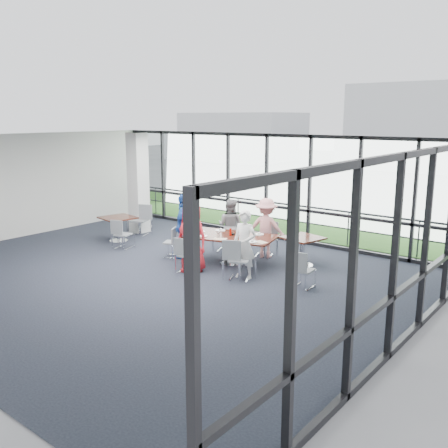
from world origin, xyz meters
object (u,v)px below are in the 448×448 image
Objects in this scene: side_table_right at (303,242)px; chair_spare_la at (123,234)px; diner_far_left at (230,226)px; diner_end at (184,226)px; chair_spare_r at (303,270)px; diner_far_right at (266,228)px; chair_spare_lb at (139,221)px; chair_main_end at (172,242)px; diner_near_right at (244,244)px; chair_main_nr at (239,260)px; chair_main_fl at (226,235)px; chair_main_nl at (188,255)px; chair_main_fr at (264,240)px; diner_near_left at (192,237)px; structural_column at (138,183)px; side_table_left at (118,220)px; main_table at (231,239)px.

chair_spare_la reaches higher than side_table_right.
side_table_right is at bearing 173.00° from diner_far_left.
diner_end is (-2.86, -1.26, 0.23)m from side_table_right.
chair_spare_r is at bearing -15.46° from chair_spare_la.
diner_far_right is 1.69× the size of chair_spare_lb.
diner_far_left reaches higher than chair_main_end.
chair_main_nr is (-0.01, -0.18, -0.34)m from diner_near_right.
side_table_right is 1.10× the size of chair_spare_lb.
diner_end reaches higher than chair_main_fl.
side_table_right is at bearing 34.68° from chair_main_nl.
side_table_right is 1.11× the size of chair_main_nr.
chair_spare_r is (2.77, 0.71, -0.01)m from chair_main_nl.
diner_far_right is 1.77× the size of chair_main_fr.
diner_near_left is at bearing 52.42° from diner_far_right.
structural_column is at bearing -20.29° from chair_main_fr.
chair_main_fr is at bearing 1.35° from structural_column.
chair_main_nl is at bearing 168.56° from chair_main_nr.
diner_near_left is 4.25m from chair_spare_lb.
side_table_left is 4.57m from chair_main_fr.
diner_far_left is 1.67m from chair_main_end.
side_table_right is at bearing 12.44° from side_table_left.
chair_main_nr is 1.12× the size of chair_spare_r.
side_table_left is 1.14× the size of chair_spare_lb.
structural_column is 3.54× the size of chair_main_fr.
main_table is at bearing 3.49° from side_table_left.
chair_main_end is at bearing 146.64° from chair_main_nr.
main_table is at bearing -5.95° from chair_spare_la.
structural_column is at bearing 146.13° from diner_near_left.
chair_main_fl is at bearing -11.51° from chair_main_fr.
chair_spare_r is at bearing -1.90° from side_table_left.
chair_spare_la reaches higher than main_table.
diner_near_right is 1.94× the size of chair_spare_r.
diner_far_right reaches higher than main_table.
diner_far_right is at bearing 57.83° from chair_main_nl.
diner_end reaches higher than chair_main_end.
main_table is 2.59× the size of chair_spare_lb.
structural_column is 3.43× the size of chair_main_nr.
chair_main_nr is at bearing -19.96° from chair_spare_la.
chair_spare_la is (-4.85, -1.70, -0.22)m from side_table_right.
diner_near_right is at bearing -109.20° from side_table_right.
chair_main_fr is at bearing 17.59° from side_table_left.
chair_spare_la is (-4.27, -0.03, -0.39)m from diner_near_right.
diner_far_right is 2.54m from chair_main_end.
structural_column is at bearing -25.21° from chair_main_fl.
chair_spare_lb is (-3.51, -0.17, -0.28)m from diner_far_left.
diner_end is at bearing 49.44° from diner_far_left.
diner_near_left is at bearing -26.46° from structural_column.
diner_end is 1.82× the size of chair_spare_lb.
chair_main_end is (-2.55, 0.20, -0.40)m from diner_near_right.
chair_spare_r is (3.06, -1.33, -0.34)m from diner_far_left.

